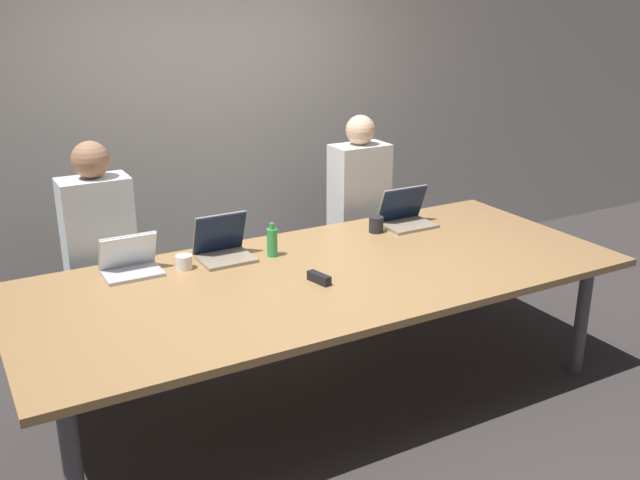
# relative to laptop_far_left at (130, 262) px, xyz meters

# --- Properties ---
(ground_plane) EXTENTS (24.00, 24.00, 0.00)m
(ground_plane) POSITION_rel_laptop_far_left_xyz_m (0.94, -0.50, -0.84)
(ground_plane) COLOR #383333
(curtain_wall) EXTENTS (12.00, 0.06, 2.80)m
(curtain_wall) POSITION_rel_laptop_far_left_xyz_m (0.94, 1.30, 0.56)
(curtain_wall) COLOR beige
(curtain_wall) RESTS_ON ground_plane
(conference_table) EXTENTS (3.34, 1.42, 0.77)m
(conference_table) POSITION_rel_laptop_far_left_xyz_m (0.94, -0.50, -0.12)
(conference_table) COLOR #9E7547
(conference_table) RESTS_ON ground_plane
(laptop_far_left) EXTENTS (0.31, 0.23, 0.22)m
(laptop_far_left) POSITION_rel_laptop_far_left_xyz_m (0.00, 0.00, 0.00)
(laptop_far_left) COLOR #B7B7BC
(laptop_far_left) RESTS_ON conference_table
(person_far_left) EXTENTS (0.40, 0.24, 1.43)m
(person_far_left) POSITION_rel_laptop_far_left_xyz_m (-0.07, 0.43, -0.14)
(person_far_left) COLOR #2D2D38
(person_far_left) RESTS_ON ground_plane
(laptop_far_midleft) EXTENTS (0.31, 0.27, 0.27)m
(laptop_far_midleft) POSITION_rel_laptop_far_left_xyz_m (0.53, -0.03, 0.01)
(laptop_far_midleft) COLOR gray
(laptop_far_midleft) RESTS_ON conference_table
(cup_far_midleft) EXTENTS (0.09, 0.09, 0.08)m
(cup_far_midleft) POSITION_rel_laptop_far_left_xyz_m (0.28, -0.08, -0.03)
(cup_far_midleft) COLOR white
(cup_far_midleft) RESTS_ON conference_table
(bottle_far_midleft) EXTENTS (0.06, 0.06, 0.20)m
(bottle_far_midleft) POSITION_rel_laptop_far_left_xyz_m (0.79, -0.13, 0.02)
(bottle_far_midleft) COLOR green
(bottle_far_midleft) RESTS_ON conference_table
(laptop_far_right) EXTENTS (0.34, 0.26, 0.26)m
(laptop_far_right) POSITION_rel_laptop_far_left_xyz_m (1.81, -0.04, 0.01)
(laptop_far_right) COLOR gray
(laptop_far_right) RESTS_ON conference_table
(person_far_right) EXTENTS (0.40, 0.24, 1.43)m
(person_far_right) POSITION_rel_laptop_far_left_xyz_m (1.77, 0.48, -0.14)
(person_far_right) COLOR #2D2D38
(person_far_right) RESTS_ON ground_plane
(cup_far_right) EXTENTS (0.09, 0.09, 0.10)m
(cup_far_right) POSITION_rel_laptop_far_left_xyz_m (1.56, -0.07, -0.01)
(cup_far_right) COLOR #232328
(cup_far_right) RESTS_ON conference_table
(stapler) EXTENTS (0.08, 0.16, 0.05)m
(stapler) POSITION_rel_laptop_far_left_xyz_m (0.83, -0.62, -0.04)
(stapler) COLOR black
(stapler) RESTS_ON conference_table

